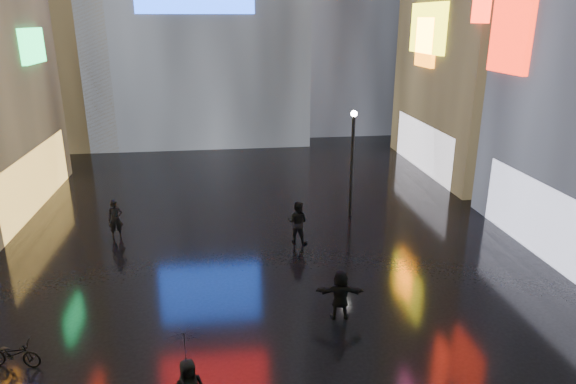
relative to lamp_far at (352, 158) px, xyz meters
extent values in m
plane|color=black|center=(-4.50, -2.62, -2.94)|extent=(140.00, 140.00, 0.00)
cube|color=#FFC659|center=(-15.60, 3.38, -1.44)|extent=(0.20, 10.00, 3.00)
cube|color=#18DB60|center=(-15.35, 5.20, 4.97)|extent=(0.25, 3.00, 1.71)
cube|color=white|center=(6.60, -5.62, -1.44)|extent=(0.20, 9.00, 3.00)
cube|color=red|center=(6.35, -1.49, 5.64)|extent=(0.25, 2.99, 3.26)
cube|color=white|center=(6.60, 7.38, -1.44)|extent=(0.20, 9.00, 3.00)
cube|color=yellow|center=(6.35, 7.70, 5.71)|extent=(0.25, 4.92, 2.91)
cube|color=orange|center=(6.35, 7.82, 4.90)|extent=(0.25, 2.63, 2.87)
cylinder|color=black|center=(0.00, 0.00, -0.44)|extent=(0.16, 0.16, 5.00)
sphere|color=white|center=(0.00, 0.00, 2.11)|extent=(0.30, 0.30, 0.30)
imported|color=black|center=(-2.57, -8.84, -2.10)|extent=(1.61, 0.71, 1.68)
imported|color=black|center=(-10.89, -1.25, -2.08)|extent=(0.72, 0.56, 1.73)
imported|color=black|center=(-3.05, -2.84, -2.01)|extent=(1.13, 1.04, 1.88)
imported|color=black|center=(-7.17, -12.64, -0.94)|extent=(1.28, 1.28, 0.82)
imported|color=black|center=(-12.11, -10.06, -2.53)|extent=(1.64, 0.87, 0.82)
camera|label=1|loc=(-6.14, -22.98, 6.29)|focal=32.00mm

